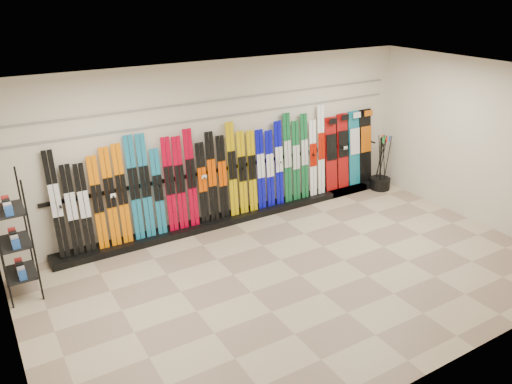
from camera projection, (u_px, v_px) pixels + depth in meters
floor at (300, 275)px, 7.78m from camera, size 8.00×8.00×0.00m
back_wall at (224, 143)px, 9.18m from camera, size 8.00×0.00×8.00m
right_wall at (481, 144)px, 9.10m from camera, size 0.00×5.00×5.00m
ceiling at (308, 82)px, 6.62m from camera, size 8.00×8.00×0.00m
ski_rack_base at (241, 215)px, 9.67m from camera, size 8.00×0.40×0.12m
skis at (207, 178)px, 9.03m from camera, size 5.38×0.20×1.84m
snowboards at (349, 150)px, 10.70m from camera, size 1.27×0.25×1.60m
accessory_rack at (14, 237)px, 6.98m from camera, size 0.40×0.60×1.85m
pole_bin at (380, 183)px, 11.03m from camera, size 0.44×0.44×0.25m
ski_poles at (382, 162)px, 10.86m from camera, size 0.32×0.30×1.18m
slatwall_rail_0 at (223, 116)px, 8.97m from camera, size 7.60×0.02×0.03m
slatwall_rail_1 at (223, 100)px, 8.85m from camera, size 7.60×0.02×0.03m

